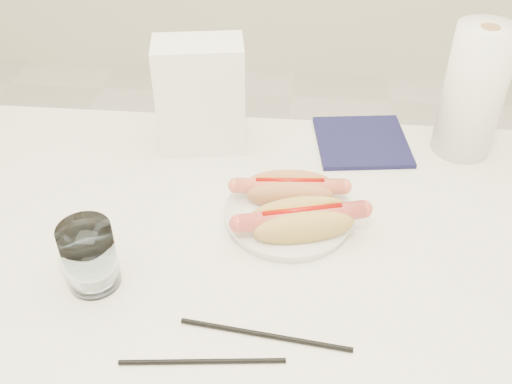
# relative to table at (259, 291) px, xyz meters

# --- Properties ---
(table) EXTENTS (1.20, 0.80, 0.75)m
(table) POSITION_rel_table_xyz_m (0.00, 0.00, 0.00)
(table) COLOR white
(table) RESTS_ON ground
(plate) EXTENTS (0.26, 0.26, 0.02)m
(plate) POSITION_rel_table_xyz_m (0.04, 0.10, 0.07)
(plate) COLOR white
(plate) RESTS_ON table
(hotdog_left) EXTENTS (0.17, 0.08, 0.05)m
(hotdog_left) POSITION_rel_table_xyz_m (0.04, 0.13, 0.10)
(hotdog_left) COLOR #C17D4D
(hotdog_left) RESTS_ON plate
(hotdog_right) EXTENTS (0.19, 0.11, 0.05)m
(hotdog_right) POSITION_rel_table_xyz_m (0.06, 0.06, 0.10)
(hotdog_right) COLOR tan
(hotdog_right) RESTS_ON plate
(water_glass) EXTENTS (0.07, 0.07, 0.10)m
(water_glass) POSITION_rel_table_xyz_m (-0.23, -0.06, 0.11)
(water_glass) COLOR white
(water_glass) RESTS_ON table
(chopstick_near) EXTENTS (0.21, 0.03, 0.01)m
(chopstick_near) POSITION_rel_table_xyz_m (-0.06, -0.18, 0.06)
(chopstick_near) COLOR black
(chopstick_near) RESTS_ON table
(chopstick_far) EXTENTS (0.23, 0.03, 0.01)m
(chopstick_far) POSITION_rel_table_xyz_m (0.02, -0.13, 0.06)
(chopstick_far) COLOR black
(chopstick_far) RESTS_ON table
(napkin_box) EXTENTS (0.17, 0.11, 0.21)m
(napkin_box) POSITION_rel_table_xyz_m (-0.13, 0.30, 0.16)
(napkin_box) COLOR white
(napkin_box) RESTS_ON table
(navy_napkin) EXTENTS (0.19, 0.19, 0.01)m
(navy_napkin) POSITION_rel_table_xyz_m (0.17, 0.33, 0.06)
(navy_napkin) COLOR #121239
(navy_napkin) RESTS_ON table
(paper_towel_roll) EXTENTS (0.11, 0.11, 0.24)m
(paper_towel_roll) POSITION_rel_table_xyz_m (0.35, 0.33, 0.18)
(paper_towel_roll) COLOR white
(paper_towel_roll) RESTS_ON table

